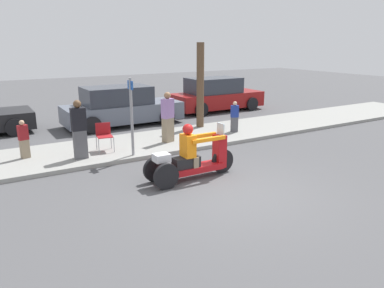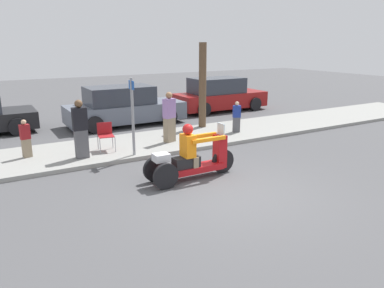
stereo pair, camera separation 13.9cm
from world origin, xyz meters
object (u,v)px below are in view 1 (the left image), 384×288
at_px(folding_chair_set_back, 104,134).
at_px(parked_car_lot_left, 216,95).
at_px(spectator_near_curb, 168,118).
at_px(street_sign, 132,114).
at_px(motorcycle_trike, 192,159).
at_px(spectator_end_of_line, 24,140).
at_px(spectator_with_child, 235,117).
at_px(spectator_mid_group, 79,131).
at_px(tree_trunk, 200,86).
at_px(parked_car_lot_right, 121,107).

xyz_separation_m(folding_chair_set_back, parked_car_lot_left, (7.01, 4.35, 0.12)).
height_order(spectator_near_curb, street_sign, street_sign).
xyz_separation_m(motorcycle_trike, folding_chair_set_back, (-1.16, 3.15, 0.12)).
bearing_deg(street_sign, spectator_end_of_line, 154.19).
relative_size(spectator_with_child, spectator_end_of_line, 1.03).
bearing_deg(motorcycle_trike, spectator_near_curb, 73.11).
xyz_separation_m(motorcycle_trike, spectator_end_of_line, (-3.32, 3.54, 0.14)).
height_order(spectator_near_curb, folding_chair_set_back, spectator_near_curb).
height_order(motorcycle_trike, folding_chair_set_back, motorcycle_trike).
bearing_deg(folding_chair_set_back, street_sign, -59.38).
bearing_deg(spectator_end_of_line, spectator_near_curb, -6.66).
bearing_deg(parked_car_lot_left, spectator_with_child, -116.73).
bearing_deg(street_sign, motorcycle_trike, -74.45).
distance_m(motorcycle_trike, spectator_mid_group, 3.38).
distance_m(spectator_mid_group, spectator_end_of_line, 1.59).
bearing_deg(folding_chair_set_back, spectator_near_curb, -2.82).
bearing_deg(spectator_near_curb, street_sign, -152.43).
height_order(spectator_mid_group, folding_chair_set_back, spectator_mid_group).
relative_size(spectator_near_curb, street_sign, 0.74).
xyz_separation_m(motorcycle_trike, street_sign, (-0.62, 2.24, 0.82)).
height_order(parked_car_lot_left, tree_trunk, tree_trunk).
xyz_separation_m(spectator_mid_group, spectator_end_of_line, (-1.34, 0.82, -0.27)).
bearing_deg(spectator_near_curb, spectator_mid_group, -173.55).
relative_size(spectator_with_child, spectator_mid_group, 0.68).
height_order(motorcycle_trike, spectator_mid_group, spectator_mid_group).
height_order(spectator_end_of_line, parked_car_lot_right, parked_car_lot_right).
bearing_deg(spectator_with_child, street_sign, -169.04).
xyz_separation_m(spectator_with_child, spectator_near_curb, (-2.69, -0.01, 0.25)).
bearing_deg(parked_car_lot_right, parked_car_lot_left, 8.20).
distance_m(spectator_with_child, spectator_near_curb, 2.70).
height_order(parked_car_lot_right, tree_trunk, tree_trunk).
relative_size(spectator_with_child, parked_car_lot_right, 0.24).
bearing_deg(spectator_end_of_line, spectator_with_child, -3.98).
height_order(parked_car_lot_left, parked_car_lot_right, parked_car_lot_left).
bearing_deg(folding_chair_set_back, spectator_with_child, -1.07).
height_order(motorcycle_trike, tree_trunk, tree_trunk).
relative_size(folding_chair_set_back, parked_car_lot_right, 0.17).
relative_size(spectator_with_child, tree_trunk, 0.35).
bearing_deg(spectator_mid_group, motorcycle_trike, -53.90).
bearing_deg(motorcycle_trike, street_sign, 105.55).
relative_size(parked_car_lot_left, parked_car_lot_right, 0.96).
xyz_separation_m(spectator_mid_group, tree_trunk, (4.98, 1.69, 0.77)).
bearing_deg(parked_car_lot_right, spectator_mid_group, -123.83).
bearing_deg(spectator_with_child, parked_car_lot_left, 63.27).
xyz_separation_m(folding_chair_set_back, street_sign, (0.54, -0.91, 0.69)).
distance_m(spectator_with_child, parked_car_lot_right, 4.69).
xyz_separation_m(parked_car_lot_left, tree_trunk, (-2.84, -3.08, 0.94)).
xyz_separation_m(spectator_with_child, spectator_mid_group, (-5.60, -0.34, 0.26)).
height_order(motorcycle_trike, street_sign, street_sign).
relative_size(spectator_near_curb, folding_chair_set_back, 1.97).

